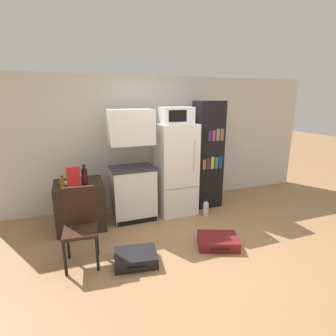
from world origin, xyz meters
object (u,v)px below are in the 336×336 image
Objects in this scene: refrigerator at (176,169)px; suitcase_large_flat at (136,258)px; bookshelf at (208,155)px; water_bottle_front at (206,209)px; bowl at (66,183)px; bottle_wine_dark at (85,176)px; bottle_amber_beer at (62,183)px; microwave at (176,115)px; side_table at (80,205)px; bottle_milk_white at (78,174)px; suitcase_small_flat at (218,241)px; chair at (80,220)px; kitchen_hutch at (132,171)px; cereal_box at (74,177)px.

refrigerator is 2.77× the size of suitcase_large_flat.
bookshelf reaches higher than water_bottle_front.
bowl is (-1.83, -0.06, -0.03)m from refrigerator.
bottle_wine_dark is 1.06× the size of water_bottle_front.
microwave is at bearing 7.80° from bottle_amber_beer.
side_table is 3.93× the size of bottle_milk_white.
microwave reaches higher than suitcase_small_flat.
microwave reaches higher than suitcase_large_flat.
suitcase_large_flat is at bearing -20.93° from chair.
bottle_milk_white is at bearing 87.53° from side_table.
bottle_wine_dark reaches higher than bottle_milk_white.
kitchen_hutch is 6.20× the size of cereal_box.
suitcase_large_flat is at bearing -102.12° from kitchen_hutch.
bowl is at bearing 172.71° from water_bottle_front.
refrigerator reaches higher than suitcase_large_flat.
suitcase_large_flat is at bearing -158.33° from suitcase_small_flat.
water_bottle_front is at bearing 93.62° from suitcase_small_flat.
kitchen_hutch is 1.13m from bottle_amber_beer.
suitcase_small_flat is (2.00, -1.04, -0.77)m from bottle_amber_beer.
side_table is at bearing -176.84° from bookshelf.
side_table is 0.50m from bottle_milk_white.
bottle_milk_white reaches higher than suitcase_small_flat.
water_bottle_front reaches higher than suitcase_small_flat.
bottle_milk_white is 0.29m from bowl.
microwave is 1.89m from bottle_milk_white.
bookshelf is (0.68, 0.10, -0.76)m from microwave.
bowl is (-1.04, -0.08, -0.07)m from kitchen_hutch.
microwave reaches higher than bottle_amber_beer.
side_table reaches higher than water_bottle_front.
cereal_box is (0.11, -0.18, 0.13)m from bowl.
microwave is 0.27× the size of bookshelf.
bottle_wine_dark is at bearing -172.86° from bookshelf.
microwave reaches higher than side_table.
bottle_amber_beer reaches higher than suitcase_small_flat.
bottle_milk_white is at bearing 93.45° from chair.
bowl is at bearing 121.62° from cereal_box.
bowl is at bearing -176.44° from bookshelf.
bookshelf is 2.41m from suitcase_large_flat.
side_table is at bearing 45.86° from bottle_amber_beer.
suitcase_large_flat is at bearing -67.97° from bottle_milk_white.
refrigerator is at bearing 59.26° from suitcase_large_flat.
bowl is (-0.27, 0.12, -0.12)m from bottle_wine_dark.
bowl is 0.20× the size of suitcase_small_flat.
chair is at bearing -98.81° from bottle_wine_dark.
refrigerator is 0.94m from microwave.
water_bottle_front is (2.31, -0.09, -0.71)m from bottle_amber_beer.
kitchen_hutch is 1.78m from suitcase_small_flat.
bookshelf is at bearing -1.50° from bottle_milk_white.
bottle_amber_beer is (-1.88, -0.26, 0.03)m from refrigerator.
side_table is at bearing -178.85° from microwave.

